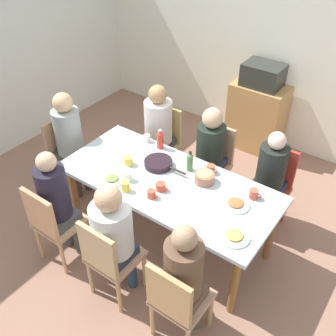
{
  "coord_description": "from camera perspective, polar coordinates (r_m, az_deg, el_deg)",
  "views": [
    {
      "loc": [
        1.64,
        -2.26,
        3.08
      ],
      "look_at": [
        0.0,
        0.0,
        0.92
      ],
      "focal_mm": 41.79,
      "sensor_mm": 36.0,
      "label": 1
    }
  ],
  "objects": [
    {
      "name": "cup_7",
      "position": [
        3.43,
        -2.41,
        -3.81
      ],
      "size": [
        0.11,
        0.07,
        0.08
      ],
      "color": "#D54D35",
      "rests_on": "dining_table"
    },
    {
      "name": "person_2",
      "position": [
        4.47,
        -1.5,
        6.2
      ],
      "size": [
        0.32,
        0.32,
        1.24
      ],
      "color": "#3A3941",
      "rests_on": "ground_plane"
    },
    {
      "name": "chair_0",
      "position": [
        3.75,
        -16.49,
        -7.52
      ],
      "size": [
        0.4,
        0.4,
        0.9
      ],
      "color": "tan",
      "rests_on": "ground_plane"
    },
    {
      "name": "person_6",
      "position": [
        3.96,
        14.64,
        -0.89
      ],
      "size": [
        0.3,
        0.3,
        1.16
      ],
      "color": "navy",
      "rests_on": "ground_plane"
    },
    {
      "name": "wall_back",
      "position": [
        5.23,
        16.2,
        16.43
      ],
      "size": [
        5.61,
        0.12,
        2.6
      ],
      "primitive_type": "cube",
      "color": "white",
      "rests_on": "ground_plane"
    },
    {
      "name": "person_4",
      "position": [
        3.23,
        -7.99,
        -9.17
      ],
      "size": [
        0.34,
        0.34,
        1.22
      ],
      "color": "#242E4C",
      "rests_on": "ground_plane"
    },
    {
      "name": "person_1",
      "position": [
        4.17,
        6.1,
        2.91
      ],
      "size": [
        0.3,
        0.3,
        1.18
      ],
      "color": "navy",
      "rests_on": "ground_plane"
    },
    {
      "name": "serving_pan",
      "position": [
        3.79,
        -1.36,
        0.7
      ],
      "size": [
        0.45,
        0.27,
        0.06
      ],
      "color": "black",
      "rests_on": "dining_table"
    },
    {
      "name": "dining_table",
      "position": [
        3.68,
        0.0,
        -2.84
      ],
      "size": [
        2.08,
        0.93,
        0.77
      ],
      "color": "silver",
      "rests_on": "ground_plane"
    },
    {
      "name": "microwave",
      "position": [
        5.09,
        13.7,
        13.04
      ],
      "size": [
        0.48,
        0.36,
        0.28
      ],
      "primitive_type": "cube",
      "color": "#2D302A",
      "rests_on": "side_cabinet"
    },
    {
      "name": "chair_4",
      "position": [
        3.36,
        -8.69,
        -12.72
      ],
      "size": [
        0.4,
        0.4,
        0.9
      ],
      "color": "tan",
      "rests_on": "ground_plane"
    },
    {
      "name": "cup_1",
      "position": [
        4.14,
        -3.08,
        4.32
      ],
      "size": [
        0.11,
        0.07,
        0.07
      ],
      "color": "white",
      "rests_on": "dining_table"
    },
    {
      "name": "side_cabinet",
      "position": [
        5.35,
        12.78,
        7.32
      ],
      "size": [
        0.7,
        0.44,
        0.9
      ],
      "primitive_type": "cube",
      "color": "tan",
      "rests_on": "ground_plane"
    },
    {
      "name": "cup_2",
      "position": [
        3.72,
        6.27,
        -0.15
      ],
      "size": [
        0.11,
        0.08,
        0.08
      ],
      "color": "#C45434",
      "rests_on": "dining_table"
    },
    {
      "name": "cup_5",
      "position": [
        3.51,
        -6.22,
        -2.68
      ],
      "size": [
        0.11,
        0.07,
        0.1
      ],
      "color": "yellow",
      "rests_on": "dining_table"
    },
    {
      "name": "ground_plane",
      "position": [
        4.16,
        0.0,
        -10.07
      ],
      "size": [
        6.45,
        6.45,
        0.0
      ],
      "primitive_type": "plane",
      "color": "#916956"
    },
    {
      "name": "cup_0",
      "position": [
        3.81,
        -5.8,
        1.03
      ],
      "size": [
        0.12,
        0.08,
        0.09
      ],
      "color": "#E9CF4D",
      "rests_on": "dining_table"
    },
    {
      "name": "chair_3",
      "position": [
        3.08,
        1.25,
        -18.71
      ],
      "size": [
        0.4,
        0.4,
        0.9
      ],
      "color": "tan",
      "rests_on": "ground_plane"
    },
    {
      "name": "cup_3",
      "position": [
        3.5,
        -1.04,
        -2.75
      ],
      "size": [
        0.12,
        0.09,
        0.07
      ],
      "color": "#D24835",
      "rests_on": "dining_table"
    },
    {
      "name": "chair_2",
      "position": [
        4.65,
        -0.79,
        4.24
      ],
      "size": [
        0.4,
        0.4,
        0.9
      ],
      "color": "tan",
      "rests_on": "ground_plane"
    },
    {
      "name": "chair_6",
      "position": [
        4.14,
        14.78,
        -2.14
      ],
      "size": [
        0.4,
        0.4,
        0.9
      ],
      "color": "#B7382A",
      "rests_on": "ground_plane"
    },
    {
      "name": "plate_1",
      "position": [
        3.42,
        9.82,
        -5.14
      ],
      "size": [
        0.25,
        0.25,
        0.04
      ],
      "color": "white",
      "rests_on": "dining_table"
    },
    {
      "name": "plate_0",
      "position": [
        3.66,
        -8.17,
        -1.62
      ],
      "size": [
        0.22,
        0.22,
        0.04
      ],
      "color": "white",
      "rests_on": "dining_table"
    },
    {
      "name": "chair_1",
      "position": [
        4.35,
        6.55,
        1.25
      ],
      "size": [
        0.4,
        0.4,
        0.9
      ],
      "color": "tan",
      "rests_on": "ground_plane"
    },
    {
      "name": "person_3",
      "position": [
        2.96,
        2.36,
        -15.3
      ],
      "size": [
        0.3,
        0.3,
        1.21
      ],
      "color": "brown",
      "rests_on": "ground_plane"
    },
    {
      "name": "person_5",
      "position": [
        4.4,
        -14.18,
        4.53
      ],
      "size": [
        0.3,
        0.3,
        1.27
      ],
      "color": "#3F383E",
      "rests_on": "ground_plane"
    },
    {
      "name": "cup_6",
      "position": [
        3.5,
        12.41,
        -3.71
      ],
      "size": [
        0.12,
        0.08,
        0.09
      ],
      "color": "#CA533F",
      "rests_on": "dining_table"
    },
    {
      "name": "plate_2",
      "position": [
        3.15,
        9.65,
        -9.75
      ],
      "size": [
        0.25,
        0.25,
        0.04
      ],
      "color": "silver",
      "rests_on": "dining_table"
    },
    {
      "name": "cup_4",
      "position": [
        3.62,
        -5.83,
        -1.19
      ],
      "size": [
        0.11,
        0.07,
        0.09
      ],
      "color": "white",
      "rests_on": "dining_table"
    },
    {
      "name": "bottle_1",
      "position": [
        3.7,
        3.21,
        0.94
      ],
      "size": [
        0.06,
        0.06,
        0.21
      ],
      "color": "#4C7E3D",
      "rests_on": "dining_table"
    },
    {
      "name": "person_0",
      "position": [
        3.65,
        -15.99,
        -4.41
      ],
      "size": [
        0.3,
        0.3,
        1.23
      ],
      "color": "#443C49",
      "rests_on": "ground_plane"
    },
    {
      "name": "bowl_0",
      "position": [
        3.59,
        5.36,
        -1.29
      ],
      "size": [
        0.19,
        0.19,
        0.11
      ],
      "color": "#9B654E",
      "rests_on": "dining_table"
    },
    {
      "name": "bottle_0",
      "position": [
        4.0,
        -1.15,
        4.17
      ],
      "size": [
        0.07,
        0.07,
        0.21
      ],
      "color": "red",
      "rests_on": "dining_table"
    },
    {
      "name": "chair_5",
      "position": [
        4.59,
        -14.48,
        2.35
      ],
      "size": [
        0.4,
        0.4,
        0.9
      ],
      "color": "tan",
      "rests_on": "ground_plane"
    }
  ]
}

